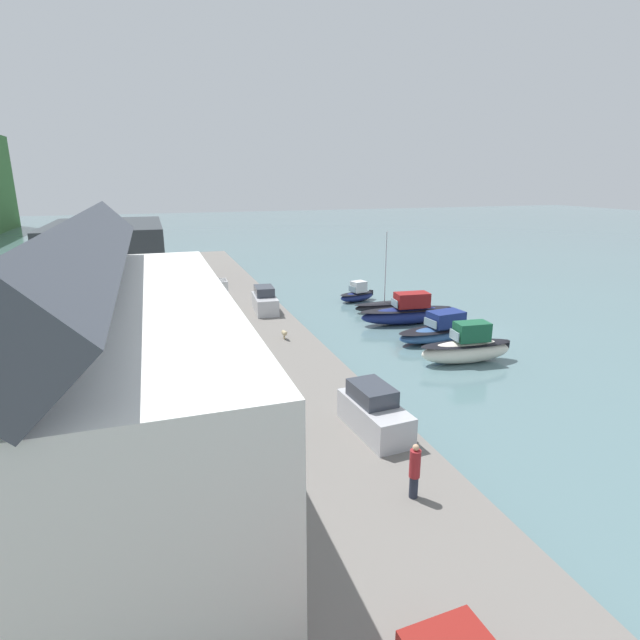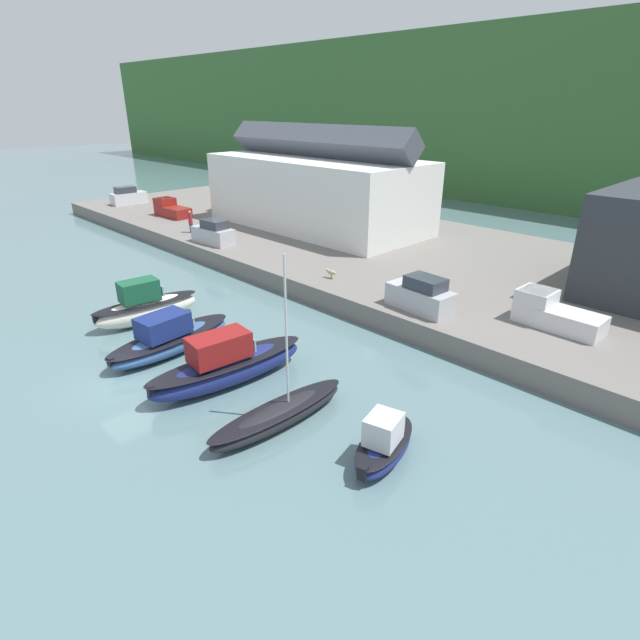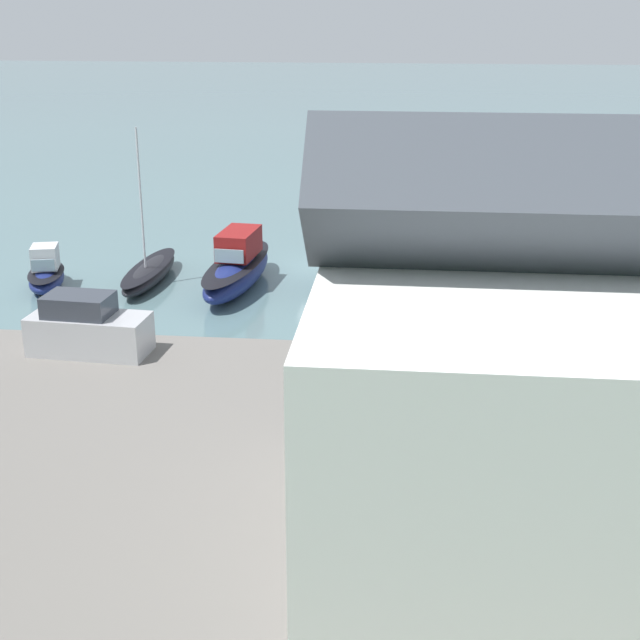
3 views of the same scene
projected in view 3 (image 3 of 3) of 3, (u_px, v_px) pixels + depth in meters
The scene contains 9 objects.
ground_plane at pixel (322, 269), 46.66m from camera, with size 320.00×320.00×0.00m, color slate.
quay_promenade at pixel (213, 552), 21.53m from camera, with size 90.38×25.04×1.40m.
moored_boat_0 at pixel (446, 277), 41.50m from camera, with size 2.50×6.97×2.92m.
moored_boat_1 at pixel (344, 273), 43.00m from camera, with size 3.20×8.10×2.38m.
moored_boat_2 at pixel (237, 268), 43.15m from camera, with size 3.04×8.78×2.81m.
moored_boat_3 at pixel (149, 272), 44.18m from camera, with size 1.74×7.32×7.72m.
moored_boat_4 at pixel (46, 274), 43.23m from camera, with size 2.65×4.40×2.11m.
parked_car_1 at pixel (88, 328), 31.54m from camera, with size 4.33×2.12×2.16m.
dog_on_quay at pixel (311, 353), 30.59m from camera, with size 0.88×0.39×0.68m.
Camera 3 is at (-4.46, 44.59, 13.30)m, focal length 50.00 mm.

